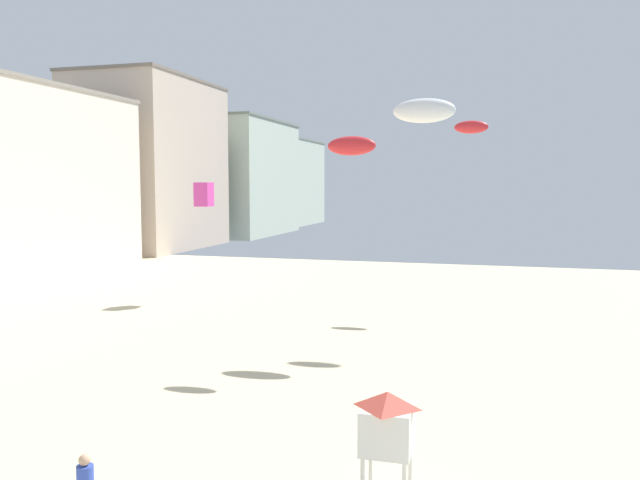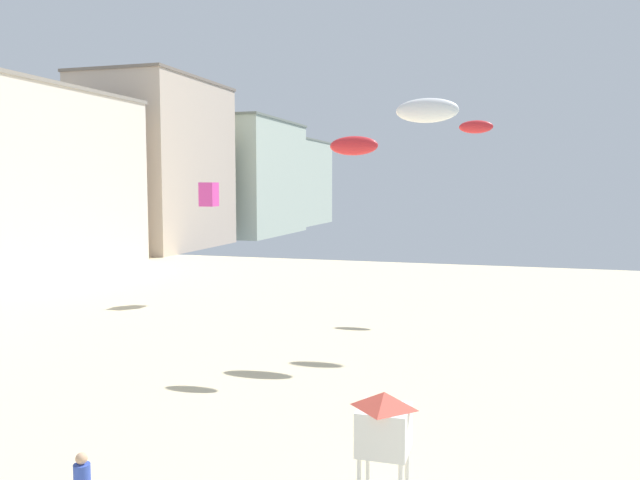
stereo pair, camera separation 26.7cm
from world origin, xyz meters
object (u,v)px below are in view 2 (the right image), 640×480
object	(u,v)px
kite_red_parafoil	(476,127)
kite_magenta_box	(209,194)
kite_white_parafoil	(427,110)
kite_red_parafoil_3	(354,146)
lifeguard_stand	(384,424)

from	to	relation	value
kite_red_parafoil	kite_magenta_box	world-z (taller)	kite_red_parafoil
kite_white_parafoil	kite_magenta_box	distance (m)	16.45
kite_red_parafoil_3	lifeguard_stand	bearing A→B (deg)	-72.91
kite_white_parafoil	kite_red_parafoil	xyz separation A→B (m)	(1.58, 8.35, -0.01)
lifeguard_stand	kite_white_parafoil	distance (m)	16.29
kite_magenta_box	kite_red_parafoil_3	bearing A→B (deg)	-43.04
kite_red_parafoil	kite_magenta_box	size ratio (longest dim) A/B	1.25
kite_red_parafoil	kite_red_parafoil_3	xyz separation A→B (m)	(-3.99, -11.50, -1.60)
lifeguard_stand	kite_red_parafoil	world-z (taller)	kite_red_parafoil
kite_red_parafoil	kite_magenta_box	xyz separation A→B (m)	(-15.63, -0.63, -3.70)
kite_red_parafoil	lifeguard_stand	bearing A→B (deg)	-91.70
lifeguard_stand	kite_red_parafoil_3	world-z (taller)	kite_red_parafoil_3
kite_white_parafoil	kite_red_parafoil	world-z (taller)	kite_white_parafoil
kite_white_parafoil	kite_red_parafoil_3	world-z (taller)	kite_white_parafoil
kite_red_parafoil_3	kite_magenta_box	distance (m)	16.06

